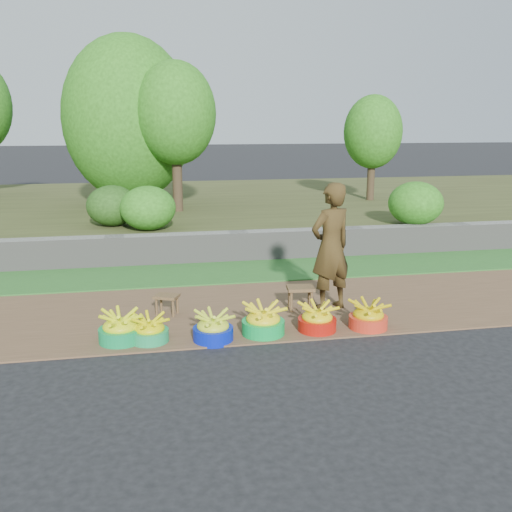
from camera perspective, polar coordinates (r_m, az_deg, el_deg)
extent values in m
plane|color=black|center=(6.77, 3.82, -8.61)|extent=(120.00, 120.00, 0.00)
cube|color=brown|center=(7.91, 1.53, -5.24)|extent=(80.00, 2.50, 0.02)
cube|color=#2B6525|center=(9.79, -0.97, -1.53)|extent=(80.00, 1.50, 0.04)
cube|color=slate|center=(10.55, -1.78, 0.97)|extent=(80.00, 0.35, 0.55)
cube|color=#3E4420|center=(15.33, -4.70, 4.71)|extent=(80.00, 10.00, 0.50)
cylinder|color=#35291A|center=(14.44, -12.34, 7.24)|extent=(0.18, 0.18, 1.16)
ellipsoid|color=#2E761A|center=(14.36, -12.64, 13.26)|extent=(3.12, 3.12, 3.90)
cylinder|color=#35291A|center=(13.31, -7.89, 8.01)|extent=(0.23, 0.23, 1.66)
ellipsoid|color=#2E761A|center=(13.26, -8.08, 13.97)|extent=(1.84, 1.84, 2.30)
cylinder|color=#35291A|center=(15.43, 11.43, 7.95)|extent=(0.20, 0.20, 1.32)
ellipsoid|color=#2E761A|center=(15.37, 11.62, 12.07)|extent=(1.51, 1.51, 1.89)
ellipsoid|color=#2E761A|center=(11.07, -10.76, 4.73)|extent=(1.06, 1.06, 0.84)
ellipsoid|color=#234B15|center=(11.68, -14.19, 4.91)|extent=(1.01, 1.01, 0.81)
ellipsoid|color=#2E761A|center=(11.86, 15.67, 5.09)|extent=(1.09, 1.09, 0.87)
cylinder|color=#0B8643|center=(6.90, -13.38, -7.73)|extent=(0.51, 0.51, 0.18)
ellipsoid|color=#CEDC10|center=(6.85, -13.44, -6.62)|extent=(0.45, 0.45, 0.29)
cylinder|color=#198E4E|center=(6.84, -10.57, -7.89)|extent=(0.44, 0.44, 0.16)
ellipsoid|color=#D1CB05|center=(6.79, -10.62, -6.91)|extent=(0.39, 0.39, 0.25)
cylinder|color=#0618A5|center=(6.78, -4.31, -7.82)|extent=(0.48, 0.48, 0.17)
ellipsoid|color=#BAD025|center=(6.74, -4.33, -6.76)|extent=(0.42, 0.42, 0.27)
cylinder|color=#079A3B|center=(6.94, 0.72, -7.20)|extent=(0.52, 0.52, 0.19)
ellipsoid|color=yellow|center=(6.89, 0.73, -6.07)|extent=(0.46, 0.46, 0.30)
cylinder|color=#A7120A|center=(7.10, 6.12, -6.88)|extent=(0.47, 0.47, 0.17)
ellipsoid|color=yellow|center=(7.05, 6.14, -5.87)|extent=(0.42, 0.42, 0.27)
cylinder|color=red|center=(7.27, 11.14, -6.55)|extent=(0.48, 0.48, 0.17)
ellipsoid|color=#C6AB07|center=(7.23, 11.19, -5.55)|extent=(0.42, 0.42, 0.27)
cube|color=brown|center=(7.66, -8.92, -4.00)|extent=(0.37, 0.34, 0.04)
cylinder|color=brown|center=(7.67, -9.92, -5.06)|extent=(0.03, 0.03, 0.23)
cylinder|color=brown|center=(7.58, -8.30, -5.21)|extent=(0.03, 0.03, 0.23)
cylinder|color=brown|center=(7.81, -9.46, -4.70)|extent=(0.03, 0.03, 0.23)
cylinder|color=brown|center=(7.73, -7.86, -4.84)|extent=(0.03, 0.03, 0.23)
cube|color=brown|center=(7.78, 4.47, -3.22)|extent=(0.39, 0.32, 0.04)
cylinder|color=brown|center=(7.71, 3.54, -4.59)|extent=(0.04, 0.04, 0.28)
cylinder|color=brown|center=(7.76, 5.58, -4.53)|extent=(0.04, 0.04, 0.28)
cylinder|color=brown|center=(7.90, 3.35, -4.16)|extent=(0.04, 0.04, 0.28)
cylinder|color=brown|center=(7.94, 5.34, -4.11)|extent=(0.04, 0.04, 0.28)
imported|color=black|center=(7.70, 7.48, 0.90)|extent=(0.74, 0.62, 1.73)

